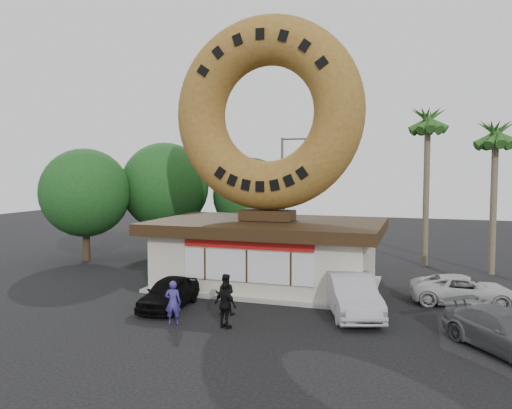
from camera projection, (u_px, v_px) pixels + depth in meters
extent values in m
plane|color=black|center=(222.00, 320.00, 19.26)|extent=(90.00, 90.00, 0.00)
cube|color=beige|center=(267.00, 256.00, 24.83)|extent=(10.00, 6.00, 3.00)
cube|color=#999993|center=(267.00, 284.00, 24.93)|extent=(10.60, 6.60, 0.15)
cube|color=#3F3F3F|center=(267.00, 225.00, 24.72)|extent=(10.00, 6.00, 0.10)
cube|color=black|center=(267.00, 226.00, 24.73)|extent=(11.20, 7.20, 0.55)
cube|color=silver|center=(247.00, 266.00, 21.94)|extent=(6.00, 0.12, 1.40)
cube|color=red|center=(247.00, 244.00, 21.85)|extent=(6.00, 0.10, 0.45)
cube|color=black|center=(267.00, 215.00, 24.69)|extent=(2.60, 1.40, 0.50)
torus|color=olive|center=(268.00, 114.00, 24.34)|extent=(9.45, 2.41, 9.45)
cylinder|color=#473321|center=(166.00, 230.00, 34.43)|extent=(0.44, 0.44, 3.30)
sphere|color=#164018|center=(165.00, 186.00, 34.22)|extent=(6.00, 6.00, 6.00)
cylinder|color=#473321|center=(250.00, 233.00, 34.62)|extent=(0.44, 0.44, 2.86)
sphere|color=#164018|center=(250.00, 195.00, 34.43)|extent=(5.20, 5.20, 5.20)
cylinder|color=#473321|center=(86.00, 237.00, 31.75)|extent=(0.44, 0.44, 3.08)
sphere|color=#164018|center=(85.00, 193.00, 31.56)|extent=(5.60, 5.60, 5.60)
cylinder|color=#726651|center=(426.00, 191.00, 29.84)|extent=(0.36, 0.36, 9.00)
cylinder|color=#726651|center=(494.00, 202.00, 27.36)|extent=(0.36, 0.36, 8.00)
cylinder|color=#59595E|center=(282.00, 195.00, 34.75)|extent=(0.18, 0.18, 8.00)
cylinder|color=#59595E|center=(295.00, 139.00, 34.20)|extent=(1.80, 0.12, 0.12)
cube|color=#59595E|center=(308.00, 139.00, 33.92)|extent=(0.45, 0.20, 0.12)
imported|color=navy|center=(173.00, 303.00, 18.65)|extent=(0.69, 0.55, 1.66)
imported|color=black|center=(225.00, 294.00, 19.94)|extent=(0.90, 0.76, 1.64)
imported|color=black|center=(225.00, 305.00, 18.17)|extent=(1.10, 0.79, 1.73)
imported|color=black|center=(169.00, 293.00, 20.87)|extent=(1.75, 3.88, 1.29)
imported|color=#AEAEB3|center=(352.00, 295.00, 19.93)|extent=(3.17, 5.15, 1.60)
imported|color=#515456|center=(506.00, 332.00, 15.83)|extent=(4.22, 4.67, 1.31)
imported|color=beige|center=(464.00, 290.00, 21.42)|extent=(4.60, 2.38, 1.24)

